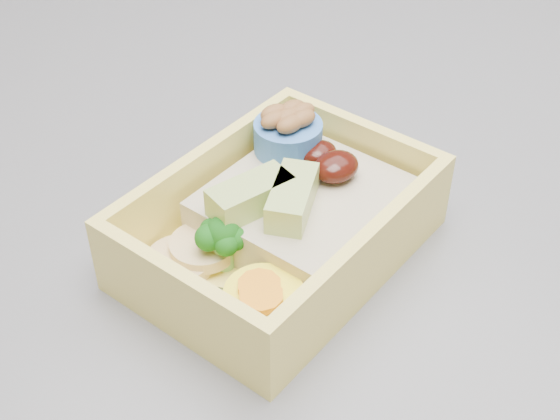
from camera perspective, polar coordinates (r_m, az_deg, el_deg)
bento_box at (r=0.44m, az=0.22°, el=-0.65°), size 0.19×0.16×0.06m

